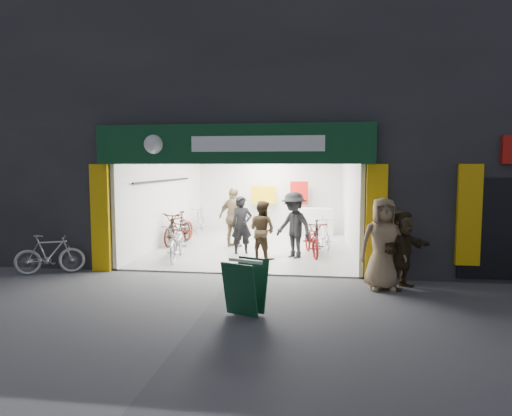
% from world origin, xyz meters
% --- Properties ---
extents(ground, '(60.00, 60.00, 0.00)m').
position_xyz_m(ground, '(0.00, 0.00, 0.00)').
color(ground, '#56565B').
rests_on(ground, ground).
extents(building, '(17.00, 10.27, 8.00)m').
position_xyz_m(building, '(0.91, 4.99, 4.31)').
color(building, '#232326').
rests_on(building, ground).
extents(bike_left_front, '(0.92, 1.98, 1.00)m').
position_xyz_m(bike_left_front, '(-1.80, 1.42, 0.50)').
color(bike_left_front, '#A7A8AC').
rests_on(bike_left_front, ground).
extents(bike_left_midfront, '(0.81, 1.87, 1.09)m').
position_xyz_m(bike_left_midfront, '(-2.50, 3.65, 0.55)').
color(bike_left_midfront, black).
rests_on(bike_left_midfront, ground).
extents(bike_left_midback, '(1.00, 2.13, 1.08)m').
position_xyz_m(bike_left_midback, '(-2.50, 3.81, 0.54)').
color(bike_left_midback, maroon).
rests_on(bike_left_midback, ground).
extents(bike_left_back, '(0.63, 1.73, 1.02)m').
position_xyz_m(bike_left_back, '(-2.50, 6.37, 0.51)').
color(bike_left_back, '#A4A5A8').
rests_on(bike_left_back, ground).
extents(bike_right_front, '(0.48, 1.62, 0.97)m').
position_xyz_m(bike_right_front, '(1.93, 2.85, 0.49)').
color(bike_right_front, black).
rests_on(bike_right_front, ground).
extents(bike_right_mid, '(1.01, 1.96, 0.98)m').
position_xyz_m(bike_right_mid, '(1.80, 2.53, 0.49)').
color(bike_right_mid, maroon).
rests_on(bike_right_mid, ground).
extents(bike_right_back, '(0.77, 1.77, 1.03)m').
position_xyz_m(bike_right_back, '(2.15, 3.68, 0.51)').
color(bike_right_back, silver).
rests_on(bike_right_back, ground).
extents(parked_bike, '(1.62, 1.05, 0.94)m').
position_xyz_m(parked_bike, '(-4.31, -0.53, 0.47)').
color(parked_bike, '#AEAFB3').
rests_on(parked_bike, ground).
extents(customer_a, '(0.73, 0.63, 1.70)m').
position_xyz_m(customer_a, '(-0.21, 2.41, 0.85)').
color(customer_a, black).
rests_on(customer_a, ground).
extents(customer_b, '(0.99, 0.93, 1.62)m').
position_xyz_m(customer_b, '(0.45, 1.83, 0.81)').
color(customer_b, '#342617').
rests_on(customer_b, ground).
extents(customer_c, '(1.36, 1.29, 1.85)m').
position_xyz_m(customer_c, '(1.31, 2.01, 0.92)').
color(customer_c, black).
rests_on(customer_c, ground).
extents(customer_d, '(1.21, 0.89, 1.90)m').
position_xyz_m(customer_d, '(-0.62, 3.42, 0.95)').
color(customer_d, olive).
rests_on(customer_d, ground).
extents(pedestrian_near, '(1.01, 0.72, 1.91)m').
position_xyz_m(pedestrian_near, '(3.30, -0.83, 0.96)').
color(pedestrian_near, '#927855').
rests_on(pedestrian_near, ground).
extents(pedestrian_far, '(1.37, 1.46, 1.64)m').
position_xyz_m(pedestrian_far, '(3.70, -0.71, 0.82)').
color(pedestrian_far, '#392C1A').
rests_on(pedestrian_far, ground).
extents(sandwich_board, '(0.79, 0.80, 0.94)m').
position_xyz_m(sandwich_board, '(0.76, -2.87, 0.52)').
color(sandwich_board, '#0E3921').
rests_on(sandwich_board, ground).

